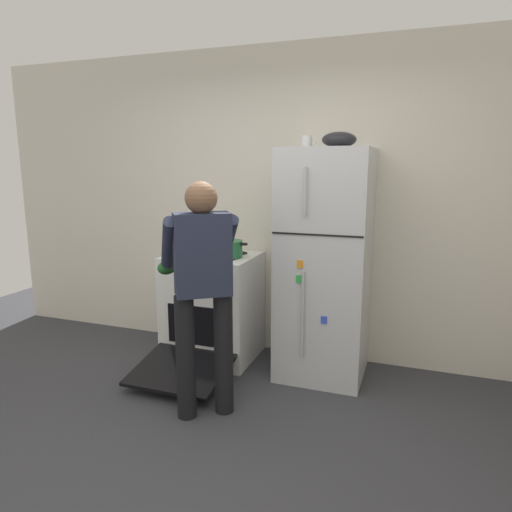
# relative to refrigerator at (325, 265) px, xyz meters

# --- Properties ---
(ground) EXTENTS (8.00, 8.00, 0.00)m
(ground) POSITION_rel_refrigerator_xyz_m (-0.41, -1.57, -0.91)
(ground) COLOR #38383D
(kitchen_wall_back) EXTENTS (6.00, 0.10, 2.70)m
(kitchen_wall_back) POSITION_rel_refrigerator_xyz_m (-0.41, 0.38, 0.44)
(kitchen_wall_back) COLOR silver
(kitchen_wall_back) RESTS_ON ground
(refrigerator) EXTENTS (0.68, 0.72, 1.83)m
(refrigerator) POSITION_rel_refrigerator_xyz_m (0.00, 0.00, 0.00)
(refrigerator) COLOR silver
(refrigerator) RESTS_ON ground
(stove_range) EXTENTS (0.76, 1.23, 0.94)m
(stove_range) POSITION_rel_refrigerator_xyz_m (-0.99, -0.02, -0.46)
(stove_range) COLOR white
(stove_range) RESTS_ON ground
(person_cook) EXTENTS (0.68, 0.72, 1.60)m
(person_cook) POSITION_rel_refrigerator_xyz_m (-0.64, -0.90, 0.04)
(person_cook) COLOR black
(person_cook) RESTS_ON ground
(red_pot) EXTENTS (0.37, 0.27, 0.14)m
(red_pot) POSITION_rel_refrigerator_xyz_m (-0.83, -0.05, 0.09)
(red_pot) COLOR #236638
(red_pot) RESTS_ON stove_range
(coffee_mug) EXTENTS (0.11, 0.08, 0.10)m
(coffee_mug) POSITION_rel_refrigerator_xyz_m (-0.18, 0.05, 0.96)
(coffee_mug) COLOR silver
(coffee_mug) RESTS_ON refrigerator
(pepper_mill) EXTENTS (0.05, 0.05, 0.19)m
(pepper_mill) POSITION_rel_refrigerator_xyz_m (-1.29, 0.20, 0.12)
(pepper_mill) COLOR brown
(pepper_mill) RESTS_ON stove_range
(mixing_bowl) EXTENTS (0.26, 0.26, 0.12)m
(mixing_bowl) POSITION_rel_refrigerator_xyz_m (0.08, 0.00, 0.97)
(mixing_bowl) COLOR black
(mixing_bowl) RESTS_ON refrigerator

